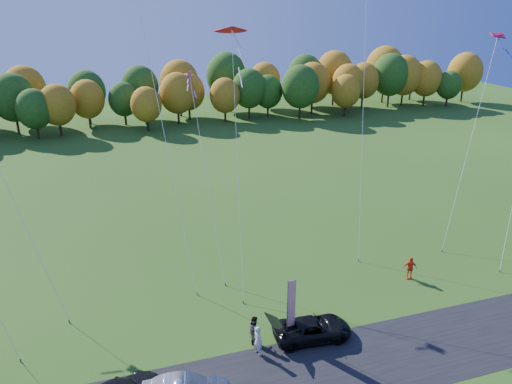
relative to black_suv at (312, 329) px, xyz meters
name	(u,v)px	position (x,y,z in m)	size (l,w,h in m)	color
ground	(286,331)	(-1.25, 1.16, -0.66)	(160.00, 160.00, 0.00)	#2B4F15
asphalt_strip	(312,374)	(-1.25, -2.84, -0.66)	(90.00, 6.00, 0.01)	black
tree_line	(162,126)	(-1.25, 56.16, -0.66)	(116.00, 12.00, 10.00)	#1E4711
black_suv	(312,329)	(0.00, 0.00, 0.00)	(2.19, 4.76, 1.32)	black
person_tailgate_a	(258,340)	(-3.56, -0.34, 0.27)	(0.68, 0.45, 1.87)	silver
person_tailgate_b	(255,329)	(-3.41, 0.76, 0.22)	(0.86, 0.67, 1.76)	gray
person_east	(410,268)	(9.57, 4.13, 0.20)	(1.01, 0.42, 1.72)	red
feather_flag	(291,303)	(-1.34, 0.31, 1.91)	(0.55, 0.12, 4.20)	#999999
kite_delta_blue	(149,60)	(-7.20, 11.88, 14.70)	(4.59, 11.28, 31.42)	#4C3F33
kite_parafoil_orange	(365,34)	(10.11, 14.07, 15.88)	(7.60, 13.81, 33.52)	#4C3F33
kite_delta_red	(237,153)	(-1.71, 10.10, 8.29)	(3.61, 11.30, 18.48)	#4C3F33
kite_parafoil_rainbow	(471,139)	(18.46, 10.03, 7.57)	(9.29, 6.89, 16.75)	#4C3F33
kite_diamond_yellow	(29,235)	(-15.96, 9.46, 4.27)	(4.30, 7.13, 10.23)	#4C3F33
kite_diamond_pink	(207,174)	(-3.78, 11.08, 6.55)	(1.08, 7.84, 14.49)	#4C3F33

